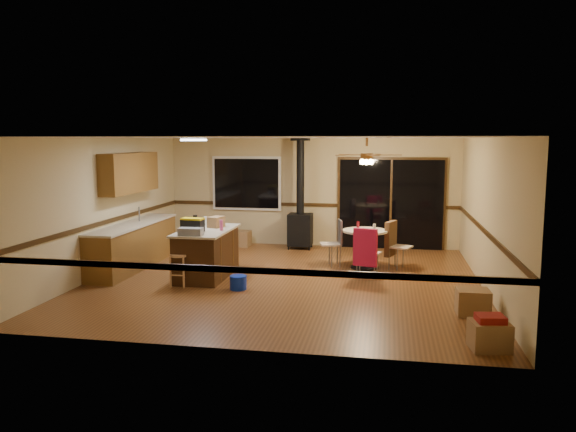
% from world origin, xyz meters
% --- Properties ---
extents(floor, '(7.00, 7.00, 0.00)m').
position_xyz_m(floor, '(0.00, 0.00, 0.00)').
color(floor, brown).
rests_on(floor, ground).
extents(ceiling, '(7.00, 7.00, 0.00)m').
position_xyz_m(ceiling, '(0.00, 0.00, 2.60)').
color(ceiling, silver).
rests_on(ceiling, ground).
extents(wall_back, '(7.00, 0.00, 7.00)m').
position_xyz_m(wall_back, '(0.00, 3.50, 1.30)').
color(wall_back, tan).
rests_on(wall_back, ground).
extents(wall_front, '(7.00, 0.00, 7.00)m').
position_xyz_m(wall_front, '(0.00, -3.50, 1.30)').
color(wall_front, tan).
rests_on(wall_front, ground).
extents(wall_left, '(0.00, 7.00, 7.00)m').
position_xyz_m(wall_left, '(-3.50, 0.00, 1.30)').
color(wall_left, tan).
rests_on(wall_left, ground).
extents(wall_right, '(0.00, 7.00, 7.00)m').
position_xyz_m(wall_right, '(3.50, 0.00, 1.30)').
color(wall_right, tan).
rests_on(wall_right, ground).
extents(chair_rail, '(7.00, 7.00, 0.08)m').
position_xyz_m(chair_rail, '(0.00, 0.00, 1.00)').
color(chair_rail, '#36210D').
rests_on(chair_rail, ground).
extents(window, '(1.72, 0.10, 1.32)m').
position_xyz_m(window, '(-1.60, 3.45, 1.50)').
color(window, black).
rests_on(window, ground).
extents(sliding_door, '(2.52, 0.10, 2.10)m').
position_xyz_m(sliding_door, '(1.90, 3.45, 1.05)').
color(sliding_door, black).
rests_on(sliding_door, ground).
extents(lower_cabinets, '(0.60, 3.00, 0.86)m').
position_xyz_m(lower_cabinets, '(-3.20, 0.50, 0.43)').
color(lower_cabinets, brown).
rests_on(lower_cabinets, ground).
extents(countertop, '(0.64, 3.04, 0.04)m').
position_xyz_m(countertop, '(-3.20, 0.50, 0.88)').
color(countertop, '#C3B597').
rests_on(countertop, lower_cabinets).
extents(upper_cabinets, '(0.35, 2.00, 0.80)m').
position_xyz_m(upper_cabinets, '(-3.33, 0.70, 1.90)').
color(upper_cabinets, brown).
rests_on(upper_cabinets, ground).
extents(kitchen_island, '(0.88, 1.68, 0.90)m').
position_xyz_m(kitchen_island, '(-1.50, 0.00, 0.45)').
color(kitchen_island, '#321C0C').
rests_on(kitchen_island, ground).
extents(wood_stove, '(0.55, 0.50, 2.52)m').
position_xyz_m(wood_stove, '(-0.20, 3.05, 0.73)').
color(wood_stove, black).
rests_on(wood_stove, ground).
extents(ceiling_fan, '(0.24, 0.24, 0.55)m').
position_xyz_m(ceiling_fan, '(1.40, 1.22, 2.21)').
color(ceiling_fan, brown).
rests_on(ceiling_fan, ceiling).
extents(fluorescent_strip, '(0.10, 1.20, 0.04)m').
position_xyz_m(fluorescent_strip, '(-1.80, 0.30, 2.56)').
color(fluorescent_strip, white).
rests_on(fluorescent_strip, ceiling).
extents(toolbox_grey, '(0.43, 0.26, 0.13)m').
position_xyz_m(toolbox_grey, '(-1.57, -0.65, 0.96)').
color(toolbox_grey, slate).
rests_on(toolbox_grey, kitchen_island).
extents(toolbox_black, '(0.42, 0.25, 0.22)m').
position_xyz_m(toolbox_black, '(-1.66, -0.28, 1.01)').
color(toolbox_black, black).
rests_on(toolbox_black, kitchen_island).
extents(toolbox_yellow_lid, '(0.42, 0.25, 0.03)m').
position_xyz_m(toolbox_yellow_lid, '(-1.66, -0.28, 1.14)').
color(toolbox_yellow_lid, gold).
rests_on(toolbox_yellow_lid, toolbox_black).
extents(box_on_island, '(0.30, 0.36, 0.20)m').
position_xyz_m(box_on_island, '(-1.40, 0.30, 1.00)').
color(box_on_island, olive).
rests_on(box_on_island, kitchen_island).
extents(bottle_dark, '(0.10, 0.10, 0.27)m').
position_xyz_m(bottle_dark, '(-1.71, -0.00, 1.03)').
color(bottle_dark, black).
rests_on(bottle_dark, kitchen_island).
extents(bottle_pink, '(0.08, 0.08, 0.19)m').
position_xyz_m(bottle_pink, '(-1.19, -0.06, 1.00)').
color(bottle_pink, '#D84C8C').
rests_on(bottle_pink, kitchen_island).
extents(bottle_white, '(0.06, 0.06, 0.17)m').
position_xyz_m(bottle_white, '(-1.67, 0.48, 0.99)').
color(bottle_white, white).
rests_on(bottle_white, kitchen_island).
extents(bar_stool, '(0.33, 0.33, 0.58)m').
position_xyz_m(bar_stool, '(-1.75, -0.75, 0.29)').
color(bar_stool, tan).
rests_on(bar_stool, floor).
extents(blue_bucket, '(0.33, 0.33, 0.24)m').
position_xyz_m(blue_bucket, '(-0.68, -0.79, 0.12)').
color(blue_bucket, '#0C28AD').
rests_on(blue_bucket, floor).
extents(dining_table, '(0.90, 0.90, 0.78)m').
position_xyz_m(dining_table, '(1.40, 1.22, 0.53)').
color(dining_table, black).
rests_on(dining_table, ground).
extents(glass_red, '(0.06, 0.06, 0.15)m').
position_xyz_m(glass_red, '(1.25, 1.32, 0.86)').
color(glass_red, '#590C14').
rests_on(glass_red, dining_table).
extents(glass_cream, '(0.07, 0.07, 0.14)m').
position_xyz_m(glass_cream, '(1.58, 1.17, 0.85)').
color(glass_cream, beige).
rests_on(glass_cream, dining_table).
extents(chair_left, '(0.49, 0.49, 0.51)m').
position_xyz_m(chair_left, '(0.80, 1.35, 0.59)').
color(chair_left, tan).
rests_on(chair_left, ground).
extents(chair_near, '(0.53, 0.56, 0.70)m').
position_xyz_m(chair_near, '(1.45, 0.35, 0.60)').
color(chair_near, tan).
rests_on(chair_near, ground).
extents(chair_right, '(0.58, 0.56, 0.70)m').
position_xyz_m(chair_right, '(1.93, 1.34, 0.60)').
color(chair_right, tan).
rests_on(chair_right, ground).
extents(box_under_window, '(0.49, 0.40, 0.38)m').
position_xyz_m(box_under_window, '(-1.67, 3.08, 0.19)').
color(box_under_window, olive).
rests_on(box_under_window, floor).
extents(box_corner_a, '(0.51, 0.45, 0.35)m').
position_xyz_m(box_corner_a, '(3.10, -2.95, 0.17)').
color(box_corner_a, olive).
rests_on(box_corner_a, floor).
extents(box_corner_b, '(0.48, 0.42, 0.38)m').
position_xyz_m(box_corner_b, '(3.10, -1.54, 0.19)').
color(box_corner_b, olive).
rests_on(box_corner_b, floor).
extents(box_small_red, '(0.37, 0.32, 0.09)m').
position_xyz_m(box_small_red, '(3.10, -2.95, 0.39)').
color(box_small_red, maroon).
rests_on(box_small_red, box_corner_a).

